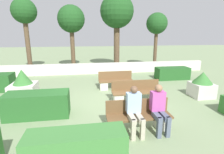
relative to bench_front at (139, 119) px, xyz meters
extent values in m
plane|color=gray|center=(-0.51, 2.03, -0.31)|extent=(60.00, 60.00, 0.00)
cube|color=beige|center=(-0.51, 7.20, 0.03)|extent=(14.79, 0.30, 0.69)
cube|color=brown|center=(0.00, -0.04, 0.08)|extent=(1.81, 0.44, 0.05)
cube|color=brown|center=(0.00, 0.20, 0.31)|extent=(1.81, 0.04, 0.40)
cube|color=beige|center=(-0.67, -0.04, -0.13)|extent=(0.36, 0.40, 0.37)
cube|color=beige|center=(0.67, -0.04, -0.13)|extent=(0.36, 0.40, 0.37)
cube|color=brown|center=(0.53, 1.94, 0.08)|extent=(1.93, 0.44, 0.05)
cube|color=brown|center=(0.53, 2.18, 0.31)|extent=(1.93, 0.04, 0.40)
cube|color=beige|center=(-0.20, 1.94, -0.13)|extent=(0.36, 0.40, 0.37)
cube|color=beige|center=(1.27, 1.94, -0.13)|extent=(0.36, 0.40, 0.37)
cube|color=brown|center=(0.03, 3.71, 0.08)|extent=(1.65, 0.44, 0.05)
cube|color=brown|center=(0.03, 3.95, 0.31)|extent=(1.65, 0.04, 0.40)
cube|color=beige|center=(-0.57, 3.71, -0.13)|extent=(0.36, 0.40, 0.37)
cube|color=beige|center=(0.63, 3.71, -0.13)|extent=(0.36, 0.40, 0.37)
cube|color=#B2A893|center=(-0.28, -0.25, 0.17)|extent=(0.14, 0.46, 0.13)
cube|color=#B2A893|center=(-0.08, -0.25, 0.17)|extent=(0.14, 0.46, 0.13)
cube|color=#B2A893|center=(-0.30, -0.48, -0.04)|extent=(0.11, 0.11, 0.55)
cube|color=#B2A893|center=(-0.06, -0.48, -0.04)|extent=(0.11, 0.11, 0.55)
cube|color=#9EBCE0|center=(-0.18, -0.01, 0.51)|extent=(0.38, 0.22, 0.54)
sphere|color=brown|center=(-0.18, -0.03, 0.88)|extent=(0.19, 0.19, 0.19)
cube|color=#515B70|center=(0.41, -0.25, 0.17)|extent=(0.14, 0.46, 0.13)
cube|color=#515B70|center=(0.61, -0.25, 0.17)|extent=(0.14, 0.46, 0.13)
cube|color=#515B70|center=(0.39, -0.48, -0.04)|extent=(0.11, 0.11, 0.55)
cube|color=#515B70|center=(0.63, -0.48, -0.04)|extent=(0.11, 0.11, 0.55)
cube|color=#B74C9E|center=(0.51, -0.01, 0.51)|extent=(0.38, 0.22, 0.54)
sphere|color=#936B4C|center=(0.51, -0.03, 0.88)|extent=(0.21, 0.21, 0.21)
cube|color=#235623|center=(3.62, 5.04, 0.03)|extent=(1.90, 0.76, 0.69)
cube|color=#286028|center=(-2.97, 1.29, 0.09)|extent=(1.97, 0.77, 0.79)
cube|color=#3D7A38|center=(-1.65, -1.16, 0.07)|extent=(1.97, 0.61, 0.76)
cube|color=beige|center=(-3.87, 2.85, 0.03)|extent=(0.96, 0.96, 0.68)
cone|color=#387533|center=(-3.87, 2.85, 0.65)|extent=(0.73, 0.73, 0.58)
cube|color=beige|center=(3.40, 2.10, -0.01)|extent=(0.85, 0.85, 0.59)
cone|color=#387533|center=(3.40, 2.10, 0.52)|extent=(0.82, 0.82, 0.47)
cylinder|color=brown|center=(-5.15, 8.39, 1.47)|extent=(0.30, 0.30, 3.57)
sphere|color=#1E4C1E|center=(-5.15, 8.39, 3.70)|extent=(1.59, 1.59, 1.59)
cylinder|color=brown|center=(-2.25, 8.94, 1.23)|extent=(0.31, 0.31, 3.07)
sphere|color=#1E4C1E|center=(-2.25, 8.94, 3.29)|extent=(1.91, 1.91, 1.91)
cylinder|color=brown|center=(0.95, 8.56, 1.43)|extent=(0.42, 0.42, 3.48)
sphere|color=#1E4C1E|center=(0.95, 8.56, 3.82)|extent=(2.37, 2.37, 2.37)
cylinder|color=brown|center=(3.90, 8.39, 1.14)|extent=(0.25, 0.25, 2.90)
sphere|color=#1E4C1E|center=(3.90, 8.39, 3.01)|extent=(1.53, 1.53, 1.53)
camera|label=1|loc=(-1.43, -4.24, 2.32)|focal=28.00mm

